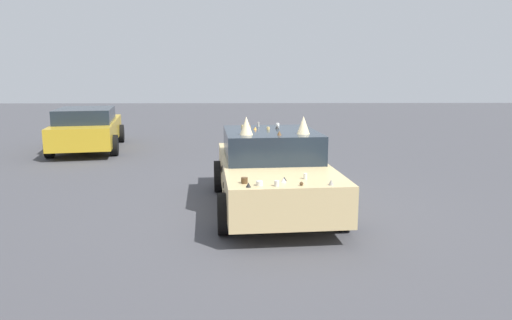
# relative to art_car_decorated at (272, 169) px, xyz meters

# --- Properties ---
(ground_plane) EXTENTS (60.00, 60.00, 0.00)m
(ground_plane) POSITION_rel_art_car_decorated_xyz_m (-0.05, -0.01, -0.71)
(ground_plane) COLOR #47474C
(art_car_decorated) EXTENTS (4.48, 2.38, 1.72)m
(art_car_decorated) POSITION_rel_art_car_decorated_xyz_m (0.00, 0.00, 0.00)
(art_car_decorated) COLOR #D8BC7F
(art_car_decorated) RESTS_ON ground
(parked_sedan_far_left) EXTENTS (4.85, 2.68, 1.36)m
(parked_sedan_far_left) POSITION_rel_art_car_decorated_xyz_m (6.69, 5.61, -0.01)
(parked_sedan_far_left) COLOR gold
(parked_sedan_far_left) RESTS_ON ground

